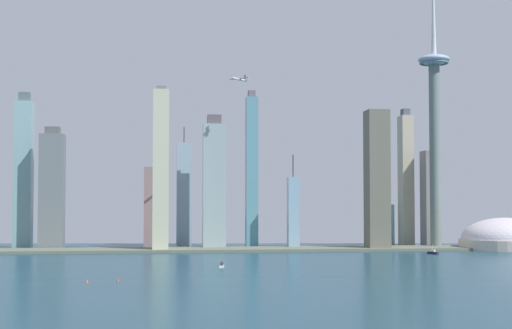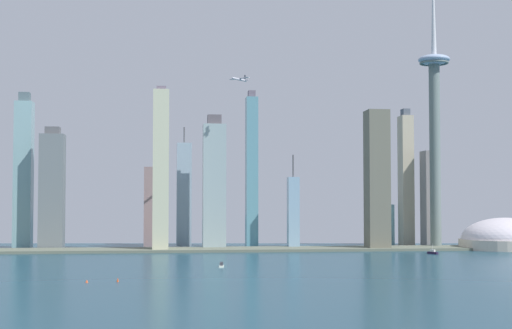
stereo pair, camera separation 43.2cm
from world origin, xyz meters
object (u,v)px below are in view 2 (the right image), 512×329
at_px(skyscraper_7, 24,173).
at_px(boat_1, 433,252).
at_px(skyscraper_4, 154,207).
at_px(channel_buoy_1, 118,280).
at_px(boat_2, 221,265).
at_px(skyscraper_5, 252,171).
at_px(airplane, 240,79).
at_px(skyscraper_6, 52,190).
at_px(observation_tower, 435,111).
at_px(skyscraper_13, 161,170).
at_px(skyscraper_9, 377,180).
at_px(skyscraper_11, 406,179).
at_px(skyscraper_10, 184,195).
at_px(skyscraper_0, 293,213).
at_px(skyscraper_2, 214,185).
at_px(skyscraper_3, 430,199).
at_px(stadium_dome, 506,240).
at_px(skyscraper_1, 383,223).
at_px(channel_buoy_2, 87,281).

distance_m(skyscraper_7, boat_1, 464.85).
xyz_separation_m(skyscraper_4, channel_buoy_1, (-18.14, -380.78, -45.47)).
height_order(skyscraper_4, boat_2, skyscraper_4).
distance_m(skyscraper_5, airplane, 129.18).
distance_m(skyscraper_6, channel_buoy_1, 384.70).
height_order(skyscraper_7, boat_1, skyscraper_7).
distance_m(observation_tower, skyscraper_13, 326.24).
xyz_separation_m(skyscraper_4, skyscraper_5, (114.31, 3.35, 43.27)).
relative_size(skyscraper_9, skyscraper_11, 0.92).
xyz_separation_m(skyscraper_5, skyscraper_7, (-263.12, 3.29, -3.84)).
height_order(skyscraper_4, skyscraper_9, skyscraper_9).
xyz_separation_m(skyscraper_6, skyscraper_10, (148.86, 39.08, -4.49)).
relative_size(skyscraper_0, skyscraper_2, 0.71).
xyz_separation_m(observation_tower, skyscraper_10, (-290.00, 60.83, -97.64)).
height_order(skyscraper_2, skyscraper_6, skyscraper_2).
relative_size(skyscraper_5, skyscraper_7, 1.03).
height_order(skyscraper_4, channel_buoy_1, skyscraper_4).
height_order(observation_tower, skyscraper_0, observation_tower).
relative_size(skyscraper_4, skyscraper_10, 0.65).
height_order(skyscraper_3, boat_2, skyscraper_3).
bearing_deg(skyscraper_5, skyscraper_11, 6.69).
xyz_separation_m(skyscraper_2, skyscraper_3, (262.11, 29.42, -15.18)).
bearing_deg(boat_1, skyscraper_7, -137.15).
bearing_deg(observation_tower, skyscraper_5, 169.54).
bearing_deg(skyscraper_10, boat_1, -33.00).
bearing_deg(skyscraper_9, boat_2, -132.05).
bearing_deg(skyscraper_0, airplane, -143.83).
distance_m(observation_tower, skyscraper_4, 345.95).
distance_m(skyscraper_4, skyscraper_10, 45.81).
distance_m(stadium_dome, skyscraper_2, 334.40).
distance_m(skyscraper_5, boat_1, 238.13).
bearing_deg(boat_1, skyscraper_9, 178.07).
xyz_separation_m(skyscraper_10, airplane, (56.57, -106.10, 123.66)).
distance_m(skyscraper_7, boat_2, 358.48).
bearing_deg(skyscraper_3, boat_1, -108.29).
bearing_deg(boat_2, skyscraper_1, 149.88).
distance_m(boat_1, channel_buoy_2, 406.33).
bearing_deg(airplane, skyscraper_13, -58.81).
xyz_separation_m(skyscraper_0, skyscraper_9, (89.64, -31.15, 36.87)).
height_order(skyscraper_1, skyscraper_7, skyscraper_7).
height_order(channel_buoy_1, airplane, airplane).
height_order(skyscraper_2, boat_1, skyscraper_2).
relative_size(stadium_dome, channel_buoy_2, 55.92).
bearing_deg(skyscraper_2, airplane, -64.58).
xyz_separation_m(skyscraper_7, channel_buoy_2, (110.70, -389.92, -85.43)).
bearing_deg(airplane, channel_buoy_2, 20.21).
bearing_deg(skyscraper_10, observation_tower, -11.85).
height_order(skyscraper_5, airplane, airplane).
bearing_deg(skyscraper_1, skyscraper_4, -170.25).
distance_m(skyscraper_3, skyscraper_10, 296.04).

